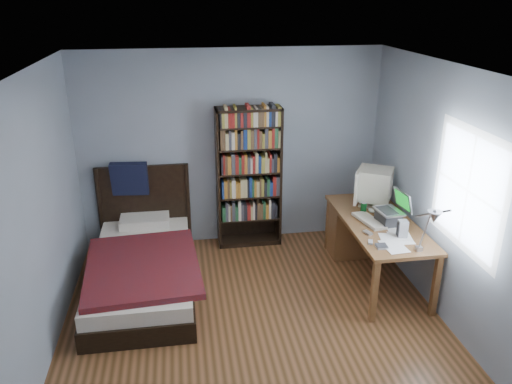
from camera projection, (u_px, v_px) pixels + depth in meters
The scene contains 14 objects.
room at pixel (260, 217), 4.40m from camera, with size 4.20×4.24×2.50m.
desk at pixel (362, 228), 6.10m from camera, with size 0.75×1.67×0.73m.
crt_monitor at pixel (373, 185), 5.87m from camera, with size 0.56×0.51×0.46m.
laptop at pixel (390, 215), 5.45m from camera, with size 0.34×0.34×0.38m.
desk_lamp at pixel (432, 220), 4.36m from camera, with size 0.24×0.54×0.64m.
keyboard at pixel (370, 221), 5.53m from camera, with size 0.18×0.46×0.03m, color beige.
speaker at pixel (402, 229), 5.16m from camera, with size 0.09×0.09×0.19m, color gray.
soda_can at pixel (364, 208), 5.74m from camera, with size 0.07×0.07×0.12m, color #07380E.
mouse at pixel (371, 210), 5.78m from camera, with size 0.06×0.11×0.04m, color silver.
phone_silver at pixel (368, 233), 5.26m from camera, with size 0.05×0.11×0.02m, color #B0AFB4.
phone_grey at pixel (371, 242), 5.06m from camera, with size 0.04×0.09×0.02m, color gray.
external_drive at pixel (382, 246), 4.97m from camera, with size 0.11×0.11×0.02m, color gray.
bookshelf at pixel (249, 178), 6.33m from camera, with size 0.82×0.30×1.81m.
bed at pixel (143, 263), 5.63m from camera, with size 1.25×2.20×1.16m.
Camera 1 is at (-0.63, -3.95, 3.09)m, focal length 35.00 mm.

